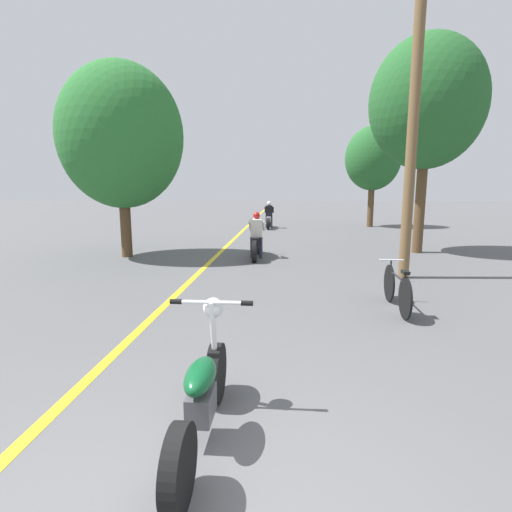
% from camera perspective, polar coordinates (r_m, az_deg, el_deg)
% --- Properties ---
extents(lane_stripe_center, '(0.14, 48.00, 0.01)m').
position_cam_1_polar(lane_stripe_center, '(15.31, -3.74, 1.89)').
color(lane_stripe_center, yellow).
rests_on(lane_stripe_center, ground).
extents(utility_pole, '(1.10, 0.24, 7.48)m').
position_cam_1_polar(utility_pole, '(10.00, 21.65, 19.04)').
color(utility_pole, brown).
rests_on(utility_pole, ground).
extents(roadside_tree_right_near, '(3.51, 3.16, 6.70)m').
position_cam_1_polar(roadside_tree_right_near, '(14.15, 23.25, 19.42)').
color(roadside_tree_right_near, '#513A23').
rests_on(roadside_tree_right_near, ground).
extents(roadside_tree_right_far, '(2.90, 2.61, 5.26)m').
position_cam_1_polar(roadside_tree_right_far, '(22.39, 16.36, 13.19)').
color(roadside_tree_right_far, '#513A23').
rests_on(roadside_tree_right_far, ground).
extents(roadside_tree_left, '(3.66, 3.29, 5.69)m').
position_cam_1_polar(roadside_tree_left, '(12.83, -18.75, 15.88)').
color(roadside_tree_left, '#513A23').
rests_on(roadside_tree_left, ground).
extents(motorcycle_foreground, '(0.78, 1.96, 1.09)m').
position_cam_1_polar(motorcycle_foreground, '(3.56, -7.69, -18.85)').
color(motorcycle_foreground, black).
rests_on(motorcycle_foreground, ground).
extents(motorcycle_rider_lead, '(0.50, 2.04, 1.39)m').
position_cam_1_polar(motorcycle_rider_lead, '(11.98, 0.07, 2.18)').
color(motorcycle_rider_lead, black).
rests_on(motorcycle_rider_lead, ground).
extents(motorcycle_rider_far, '(0.50, 2.08, 1.39)m').
position_cam_1_polar(motorcycle_rider_far, '(20.74, 1.87, 5.44)').
color(motorcycle_rider_far, black).
rests_on(motorcycle_rider_far, ground).
extents(bicycle_parked, '(0.44, 1.73, 0.81)m').
position_cam_1_polar(bicycle_parked, '(7.37, 19.48, -4.43)').
color(bicycle_parked, black).
rests_on(bicycle_parked, ground).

